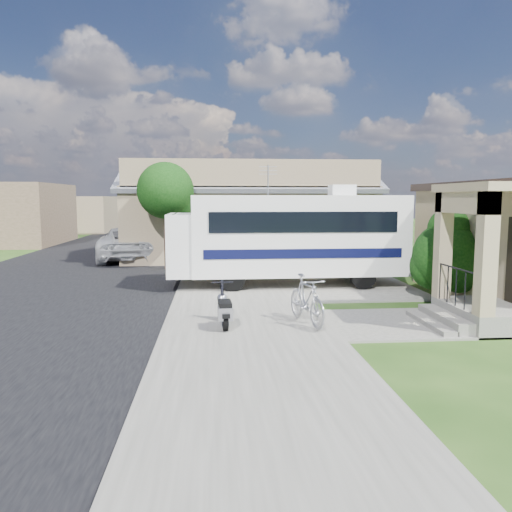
{
  "coord_description": "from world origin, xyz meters",
  "views": [
    {
      "loc": [
        -1.78,
        -12.53,
        3.05
      ],
      "look_at": [
        -0.5,
        2.5,
        1.3
      ],
      "focal_mm": 35.0,
      "sensor_mm": 36.0,
      "label": 1
    }
  ],
  "objects": [
    {
      "name": "street_slab",
      "position": [
        -7.5,
        10.0,
        0.01
      ],
      "size": [
        9.0,
        80.0,
        0.02
      ],
      "primitive_type": "cube",
      "color": "black",
      "rests_on": "ground"
    },
    {
      "name": "warehouse",
      "position": [
        0.0,
        13.97,
        1.99
      ],
      "size": [
        12.5,
        8.4,
        5.04
      ],
      "color": "#887255",
      "rests_on": "ground"
    },
    {
      "name": "pickup_truck",
      "position": [
        -6.09,
        12.57,
        0.81
      ],
      "size": [
        3.62,
        6.21,
        1.62
      ],
      "primitive_type": "imported",
      "rotation": [
        0.0,
        0.0,
        3.31
      ],
      "color": "silver",
      "rests_on": "ground"
    },
    {
      "name": "distant_bldg_near",
      "position": [
        -15.0,
        34.0,
        1.6
      ],
      "size": [
        8.0,
        7.0,
        3.2
      ],
      "primitive_type": "cube",
      "color": "#887255",
      "rests_on": "ground"
    },
    {
      "name": "ground",
      "position": [
        0.0,
        0.0,
        0.0
      ],
      "size": [
        120.0,
        120.0,
        0.0
      ],
      "primitive_type": "plane",
      "color": "#1C3B10"
    },
    {
      "name": "garden_hose",
      "position": [
        3.82,
        -0.24,
        0.09
      ],
      "size": [
        0.42,
        0.42,
        0.19
      ],
      "primitive_type": "cylinder",
      "color": "#167126",
      "rests_on": "ground"
    },
    {
      "name": "van",
      "position": [
        -6.69,
        20.56,
        0.86
      ],
      "size": [
        3.49,
        6.29,
        1.72
      ],
      "primitive_type": "imported",
      "rotation": [
        0.0,
        0.0,
        0.19
      ],
      "color": "silver",
      "rests_on": "ground"
    },
    {
      "name": "driveway_slab",
      "position": [
        1.5,
        4.5,
        0.03
      ],
      "size": [
        7.0,
        6.0,
        0.05
      ],
      "primitive_type": "cube",
      "color": "#605E57",
      "rests_on": "ground"
    },
    {
      "name": "walk_slab",
      "position": [
        3.0,
        -1.0,
        0.03
      ],
      "size": [
        4.0,
        3.0,
        0.05
      ],
      "primitive_type": "cube",
      "color": "#605E57",
      "rests_on": "ground"
    },
    {
      "name": "street_tree_a",
      "position": [
        -3.7,
        9.05,
        3.25
      ],
      "size": [
        2.44,
        2.4,
        4.58
      ],
      "color": "black",
      "rests_on": "ground"
    },
    {
      "name": "motorhome",
      "position": [
        0.81,
        4.57,
        1.77
      ],
      "size": [
        8.06,
        2.68,
        4.13
      ],
      "rotation": [
        0.0,
        0.0,
        0.01
      ],
      "color": "white",
      "rests_on": "ground"
    },
    {
      "name": "sidewalk_slab",
      "position": [
        -1.0,
        10.0,
        0.03
      ],
      "size": [
        4.0,
        80.0,
        0.06
      ],
      "primitive_type": "cube",
      "color": "#605E57",
      "rests_on": "ground"
    },
    {
      "name": "scooter",
      "position": [
        -1.55,
        -1.05,
        0.45
      ],
      "size": [
        0.53,
        1.51,
        1.0
      ],
      "rotation": [
        0.0,
        0.0,
        0.05
      ],
      "color": "black",
      "rests_on": "ground"
    },
    {
      "name": "shrub",
      "position": [
        5.17,
        1.62,
        1.42
      ],
      "size": [
        2.26,
        2.16,
        2.78
      ],
      "color": "black",
      "rests_on": "ground"
    },
    {
      "name": "street_tree_b",
      "position": [
        -3.7,
        19.05,
        3.39
      ],
      "size": [
        2.44,
        2.4,
        4.73
      ],
      "color": "black",
      "rests_on": "ground"
    },
    {
      "name": "street_tree_c",
      "position": [
        -3.7,
        28.05,
        3.1
      ],
      "size": [
        2.44,
        2.4,
        4.42
      ],
      "color": "black",
      "rests_on": "ground"
    },
    {
      "name": "bicycle",
      "position": [
        0.41,
        -1.0,
        0.59
      ],
      "size": [
        0.98,
        2.02,
        1.17
      ],
      "primitive_type": "imported",
      "rotation": [
        0.0,
        0.0,
        0.23
      ],
      "color": "#A1A1A9",
      "rests_on": "ground"
    }
  ]
}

